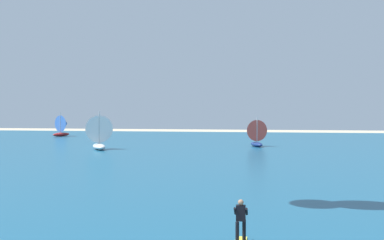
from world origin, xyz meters
TOP-DOWN VIEW (x-y plane):
  - ocean at (0.00, 51.60)m, footprint 160.00×90.00m
  - kitesurfer at (3.08, 15.38)m, footprint 0.71×1.96m
  - sailboat_far_right at (-32.21, 76.86)m, footprint 3.56×3.98m
  - sailboat_anchored_offshore at (3.95, 59.12)m, footprint 3.25×3.67m
  - sailboat_far_left at (-16.07, 52.02)m, footprint 3.93×4.39m

SIDE VIEW (x-z plane):
  - ocean at x=0.00m, z-range 0.00..0.10m
  - kitesurfer at x=3.08m, z-range -0.13..1.54m
  - sailboat_anchored_offshore at x=3.95m, z-range -0.07..4.05m
  - sailboat_far_right at x=-32.21m, z-range -0.09..4.37m
  - sailboat_far_left at x=-16.07m, z-range -0.10..4.78m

